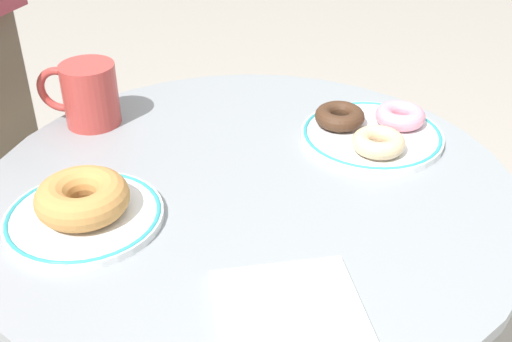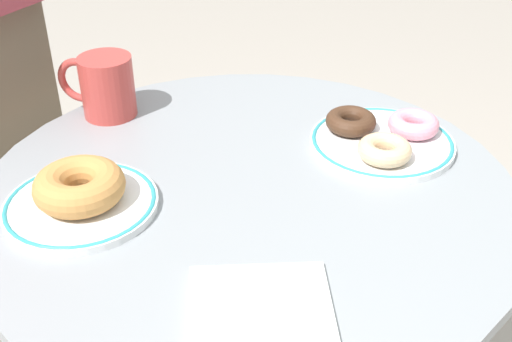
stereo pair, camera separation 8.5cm
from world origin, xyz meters
The scene contains 9 objects.
cafe_table centered at (0.00, 0.00, 0.49)m, with size 0.71×0.71×0.75m.
plate_left centered at (-0.21, 0.01, 0.75)m, with size 0.19×0.19×0.01m.
plate_right centered at (0.21, 0.04, 0.75)m, with size 0.21×0.21×0.01m.
donut_old_fashioned centered at (-0.21, 0.01, 0.78)m, with size 0.11×0.11×0.04m, color #BC7F42.
donut_pink_frosted centered at (0.27, 0.04, 0.77)m, with size 0.07×0.07×0.02m, color pink.
donut_chocolate centered at (0.18, 0.08, 0.77)m, with size 0.07×0.07×0.02m, color #422819.
donut_glazed centered at (0.19, -0.01, 0.77)m, with size 0.07×0.07×0.02m, color #E0B789.
paper_napkin centered at (-0.06, -0.23, 0.75)m, with size 0.15×0.14×0.01m, color white.
coffee_mug centered at (-0.15, 0.26, 0.80)m, with size 0.12×0.09×0.10m.
Camera 1 is at (-0.28, -0.65, 1.22)m, focal length 44.70 mm.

